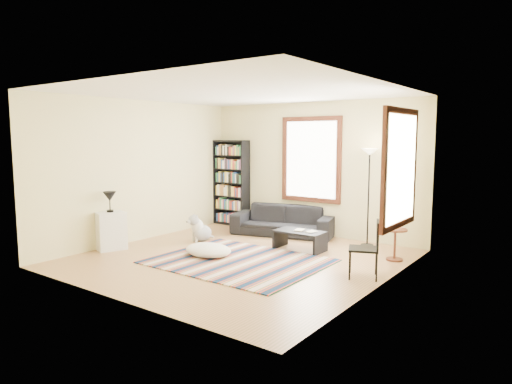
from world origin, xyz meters
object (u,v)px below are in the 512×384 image
Objects in this scene: coffee_table at (300,240)px; folding_chair at (363,249)px; floor_cushion at (208,250)px; floor_lamp at (368,198)px; sofa at (283,220)px; dog at (202,228)px; side_table at (395,245)px; white_cabinet at (111,231)px; bookshelf at (231,183)px.

folding_chair is at bearing -28.56° from coffee_table.
floor_lamp reaches higher than floor_cushion.
sofa is 3.14m from folding_chair.
sofa is at bearing 74.39° from dog.
floor_cushion is 3.19m from side_table.
dog is (0.88, 1.50, -0.08)m from white_cabinet.
floor_lamp is (1.94, 2.35, 0.82)m from floor_cushion.
floor_lamp reaches higher than folding_chair.
dog is at bearing -151.43° from floor_lamp.
folding_chair reaches higher than dog.
bookshelf is at bearing 177.21° from floor_lamp.
dog is at bearing 138.03° from floor_cushion.
floor_cushion is 1.63× the size of side_table.
floor_lamp reaches higher than sofa.
coffee_table is (0.97, -0.93, -0.13)m from sofa.
side_table is at bearing 32.27° from dog.
sofa is 1.15× the size of floor_lamp.
bookshelf is 3.70× the size of side_table.
sofa is 2.68m from side_table.
floor_lamp is 2.10m from folding_chair.
bookshelf is at bearing 155.30° from coffee_table.
folding_chair reaches higher than floor_cushion.
floor_cushion is 1.63× the size of dog.
floor_cushion is at bearing -128.80° from coffee_table.
floor_cushion is 0.47× the size of floor_lamp.
dog is (-1.96, -0.52, 0.09)m from coffee_table.
floor_lamp is 4.85m from white_cabinet.
sofa reaches higher than side_table.
sofa is 1.76m from dog.
white_cabinet is at bearing -152.34° from side_table.
coffee_table is 1.29× the size of white_cabinet.
floor_cushion is at bearing -23.03° from dog.
floor_cushion is at bearing -148.53° from side_table.
coffee_table is 2.03m from dog.
side_table is 5.08m from white_cabinet.
dog is at bearing -139.74° from sofa.
sofa is at bearing 76.95° from white_cabinet.
white_cabinet is (-1.88, -2.95, 0.04)m from sofa.
sofa is at bearing 87.48° from floor_cushion.
sofa reaches higher than dog.
coffee_table is 1.55m from floor_lamp.
floor_lamp is at bearing 138.22° from side_table.
folding_chair is 3.59m from dog.
side_table is at bearing -41.78° from floor_lamp.
side_table is at bearing 47.15° from white_cabinet.
side_table is 0.63× the size of folding_chair.
dog is at bearing 151.50° from folding_chair.
floor_cushion is at bearing 166.81° from folding_chair.
white_cabinet is (-4.50, -2.36, 0.08)m from side_table.
folding_chair is at bearing -26.20° from bookshelf.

